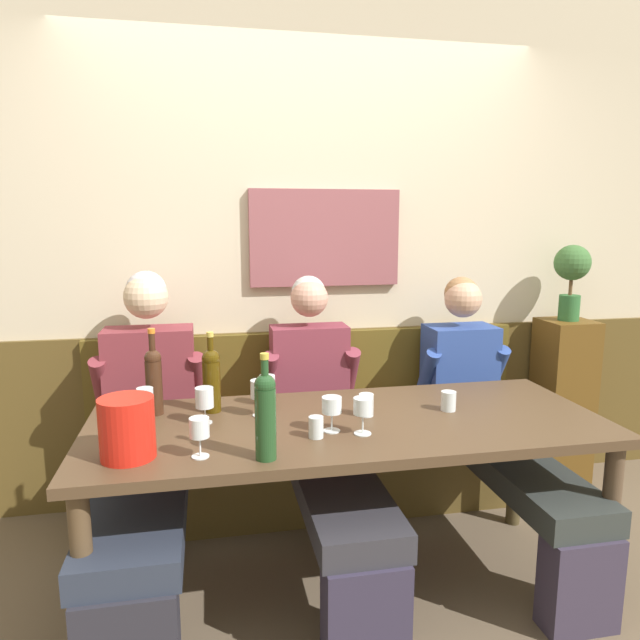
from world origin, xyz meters
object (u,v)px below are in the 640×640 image
Objects in this scene: person_right_seat at (489,411)px; wine_glass_right_end at (332,406)px; wine_glass_center_front at (260,390)px; potted_plant at (572,272)px; wine_bottle_green_tall at (154,379)px; wine_bottle_amber_mid at (211,378)px; person_center_right_seat at (324,427)px; dining_table at (348,439)px; water_tumbler_left at (448,401)px; wine_glass_near_bucket at (363,408)px; ice_bucket at (127,428)px; wall_bench at (315,457)px; wine_glass_mid_right at (145,399)px; water_tumbler_right at (316,427)px; person_left_seat at (145,431)px; water_tumbler_center at (366,405)px; wine_bottle_clear_water at (265,413)px; wine_glass_center_rear at (199,430)px; wine_glass_left_end at (267,385)px; wine_glass_mid_left at (204,399)px.

person_right_seat is 9.56× the size of wine_glass_right_end.
wine_glass_center_front is 1.98m from potted_plant.
person_right_seat reaches higher than wine_bottle_green_tall.
wine_glass_center_front is at bearing -26.07° from wine_bottle_amber_mid.
person_right_seat is at bearing 2.15° from person_center_right_seat.
dining_table is 25.17× the size of water_tumbler_left.
wine_glass_center_front reaches higher than wine_glass_near_bucket.
potted_plant is at bearing 34.50° from water_tumbler_left.
ice_bucket is 1.55× the size of wine_glass_right_end.
wine_glass_mid_right is at bearing -142.97° from wall_bench.
potted_plant is at bearing 14.73° from wine_bottle_amber_mid.
water_tumbler_right is at bearing -32.57° from wine_bottle_green_tall.
person_center_right_seat reaches higher than wine_glass_center_front.
person_left_seat is 1.01× the size of person_center_right_seat.
water_tumbler_center is (0.09, -0.68, 0.51)m from wall_bench.
dining_table is at bearing 14.61° from ice_bucket.
ice_bucket is 0.47m from wine_bottle_clear_water.
water_tumbler_right is at bearing -141.75° from water_tumbler_center.
wine_bottle_clear_water is 2.63× the size of wine_glass_center_rear.
wall_bench reaches higher than wine_glass_left_end.
wine_glass_center_front reaches higher than wine_glass_left_end.
wine_bottle_clear_water is at bearing -92.76° from wine_glass_center_front.
potted_plant reaches higher than wine_glass_center_rear.
wine_bottle_clear_water is 0.61m from wine_glass_mid_right.
wine_glass_near_bucket is 0.46m from wine_glass_center_front.
wine_bottle_clear_water is 0.59m from water_tumbler_center.
person_right_seat is 3.55× the size of wine_bottle_clear_water.
wine_glass_right_end is 1.65× the size of water_tumbler_left.
wine_glass_center_front reaches higher than water_tumbler_left.
wine_glass_right_end is 0.42m from wine_glass_left_end.
wall_bench is 0.86m from water_tumbler_center.
wine_bottle_amber_mid is at bearing 134.92° from water_tumbler_right.
person_center_right_seat reaches higher than wine_glass_mid_left.
wine_glass_center_rear is 0.61m from wine_glass_near_bucket.
water_tumbler_left is (0.43, 0.19, -0.06)m from wine_glass_near_bucket.
wine_bottle_amber_mid is at bearing -137.21° from wall_bench.
dining_table is at bearing -19.46° from wine_glass_center_front.
water_tumbler_center is (0.18, 0.15, -0.05)m from wine_glass_right_end.
ice_bucket is 1.49× the size of wine_glass_near_bucket.
water_tumbler_left is at bearing 23.29° from wine_bottle_clear_water.
wine_glass_center_front reaches higher than wine_glass_mid_left.
person_left_seat is 1.33m from water_tumbler_left.
person_left_seat is 0.86m from wine_bottle_clear_water.
person_center_right_seat reaches higher than wine_glass_center_rear.
wine_bottle_green_tall is (0.05, 0.45, 0.05)m from ice_bucket.
ice_bucket reaches higher than water_tumbler_center.
person_right_seat reaches higher than wine_bottle_clear_water.
dining_table is 0.83m from wine_glass_mid_right.
dining_table is 1.62× the size of person_center_right_seat.
person_left_seat is 0.61m from ice_bucket.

